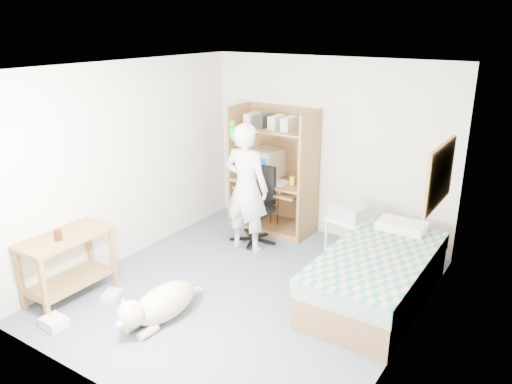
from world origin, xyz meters
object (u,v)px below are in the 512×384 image
at_px(office_chair, 256,215).
at_px(person, 246,188).
at_px(computer_hutch, 274,175).
at_px(bed, 376,276).
at_px(side_desk, 68,257).
at_px(dog, 160,304).
at_px(printer_cart, 348,233).

bearing_deg(office_chair, person, -81.85).
distance_m(computer_hutch, bed, 2.35).
height_order(side_desk, office_chair, office_chair).
distance_m(side_desk, dog, 1.21).
bearing_deg(dog, computer_hutch, 98.93).
bearing_deg(side_desk, dog, 9.82).
distance_m(computer_hutch, side_desk, 3.08).
distance_m(bed, side_desk, 3.39).
distance_m(computer_hutch, office_chair, 0.68).
xyz_separation_m(bed, printer_cart, (-0.64, 0.70, 0.10)).
bearing_deg(person, side_desk, 65.22).
height_order(bed, side_desk, side_desk).
xyz_separation_m(computer_hutch, printer_cart, (1.36, -0.42, -0.43)).
height_order(computer_hutch, office_chair, computer_hutch).
relative_size(side_desk, printer_cart, 1.70).
height_order(computer_hutch, side_desk, computer_hutch).
distance_m(office_chair, dog, 2.25).
relative_size(bed, dog, 1.73).
bearing_deg(printer_cart, dog, -100.50).
bearing_deg(bed, side_desk, -147.50).
distance_m(person, dog, 2.05).
bearing_deg(office_chair, bed, -18.46).
bearing_deg(bed, dog, -136.40).
relative_size(computer_hutch, dog, 1.54).
xyz_separation_m(office_chair, dog, (0.29, -2.23, -0.18)).
bearing_deg(side_desk, person, 66.57).
bearing_deg(dog, person, 99.57).
distance_m(person, printer_cart, 1.43).
bearing_deg(printer_cart, computer_hutch, 176.59).
relative_size(computer_hutch, printer_cart, 3.05).
relative_size(side_desk, office_chair, 0.96).
bearing_deg(office_chair, computer_hutch, 90.58).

